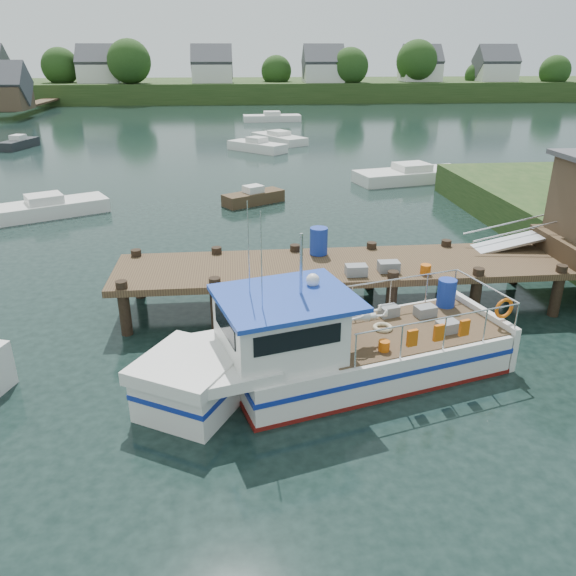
{
  "coord_description": "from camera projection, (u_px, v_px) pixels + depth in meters",
  "views": [
    {
      "loc": [
        -2.38,
        -15.64,
        7.3
      ],
      "look_at": [
        -1.0,
        -1.5,
        1.3
      ],
      "focal_mm": 35.0,
      "sensor_mm": 36.0,
      "label": 1
    }
  ],
  "objects": [
    {
      "name": "ground_plane",
      "position": [
        315.0,
        307.0,
        17.39
      ],
      "size": [
        160.0,
        160.0,
        0.0
      ],
      "primitive_type": "plane",
      "color": "black"
    },
    {
      "name": "far_shore",
      "position": [
        245.0,
        86.0,
        92.1
      ],
      "size": [
        140.0,
        42.55,
        9.22
      ],
      "color": "#2C431B",
      "rests_on": "ground"
    },
    {
      "name": "dock",
      "position": [
        528.0,
        231.0,
        17.11
      ],
      "size": [
        16.6,
        3.0,
        4.78
      ],
      "color": "#473521",
      "rests_on": "ground"
    },
    {
      "name": "lobster_boat",
      "position": [
        325.0,
        351.0,
        13.16
      ],
      "size": [
        9.27,
        4.71,
        4.48
      ],
      "rotation": [
        0.0,
        0.0,
        0.27
      ],
      "color": "silver",
      "rests_on": "ground"
    },
    {
      "name": "moored_rowboat",
      "position": [
        253.0,
        197.0,
        29.04
      ],
      "size": [
        3.35,
        2.63,
        0.94
      ],
      "rotation": [
        0.0,
        0.0,
        0.02
      ],
      "color": "#473521",
      "rests_on": "ground"
    },
    {
      "name": "moored_far",
      "position": [
        272.0,
        118.0,
        63.43
      ],
      "size": [
        6.48,
        2.37,
        1.09
      ],
      "rotation": [
        0.0,
        0.0,
        0.29
      ],
      "color": "silver",
      "rests_on": "ground"
    },
    {
      "name": "moored_a",
      "position": [
        46.0,
        208.0,
        26.87
      ],
      "size": [
        5.88,
        4.32,
        1.04
      ],
      "rotation": [
        0.0,
        0.0,
        0.14
      ],
      "color": "silver",
      "rests_on": "ground"
    },
    {
      "name": "moored_b",
      "position": [
        257.0,
        146.0,
        44.37
      ],
      "size": [
        4.71,
        4.71,
        1.1
      ],
      "rotation": [
        0.0,
        0.0,
        -0.17
      ],
      "color": "silver",
      "rests_on": "ground"
    },
    {
      "name": "moored_c",
      "position": [
        411.0,
        175.0,
        34.02
      ],
      "size": [
        7.29,
        3.9,
        1.09
      ],
      "rotation": [
        0.0,
        0.0,
        0.06
      ],
      "color": "silver",
      "rests_on": "ground"
    },
    {
      "name": "moored_d",
      "position": [
        279.0,
        138.0,
        48.63
      ],
      "size": [
        4.67,
        6.14,
        1.01
      ],
      "rotation": [
        0.0,
        0.0,
        -0.01
      ],
      "color": "silver",
      "rests_on": "ground"
    },
    {
      "name": "moored_e",
      "position": [
        19.0,
        143.0,
        45.71
      ],
      "size": [
        2.28,
        4.1,
        1.08
      ],
      "rotation": [
        0.0,
        0.0,
        -0.08
      ],
      "color": "black",
      "rests_on": "ground"
    }
  ]
}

